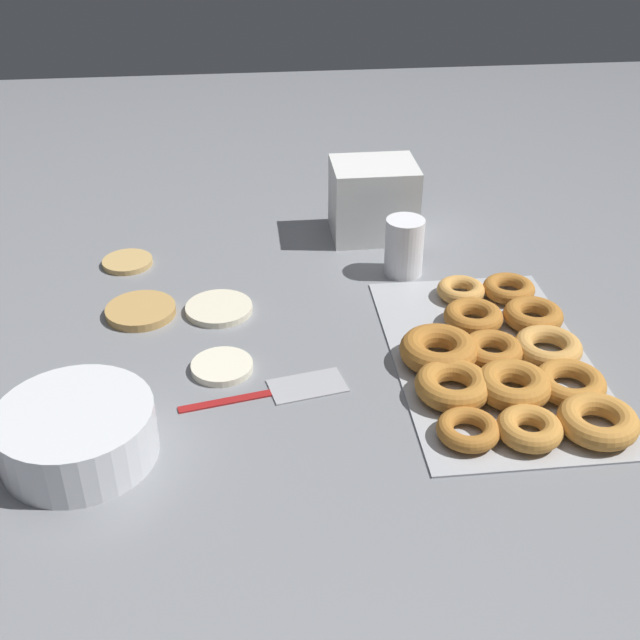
{
  "coord_description": "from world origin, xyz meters",
  "views": [
    {
      "loc": [
        -1.11,
        -0.01,
        0.69
      ],
      "look_at": [
        -0.08,
        -0.12,
        0.04
      ],
      "focal_mm": 45.0,
      "sensor_mm": 36.0,
      "label": 1
    }
  ],
  "objects_px": {
    "pancake_0": "(222,367)",
    "donut_tray": "(502,360)",
    "pancake_2": "(128,262)",
    "paper_cup": "(404,247)",
    "spatula": "(290,389)",
    "batter_bowl": "(77,433)",
    "pancake_1": "(219,309)",
    "container_stack": "(373,200)",
    "pancake_3": "(141,311)"
  },
  "relations": [
    {
      "from": "pancake_0",
      "to": "batter_bowl",
      "type": "bearing_deg",
      "value": 132.87
    },
    {
      "from": "pancake_2",
      "to": "spatula",
      "type": "bearing_deg",
      "value": -147.17
    },
    {
      "from": "donut_tray",
      "to": "batter_bowl",
      "type": "distance_m",
      "value": 0.6
    },
    {
      "from": "pancake_2",
      "to": "pancake_3",
      "type": "height_order",
      "value": "pancake_3"
    },
    {
      "from": "donut_tray",
      "to": "paper_cup",
      "type": "xyz_separation_m",
      "value": [
        0.31,
        0.08,
        0.03
      ]
    },
    {
      "from": "pancake_0",
      "to": "paper_cup",
      "type": "distance_m",
      "value": 0.42
    },
    {
      "from": "batter_bowl",
      "to": "container_stack",
      "type": "xyz_separation_m",
      "value": [
        0.59,
        -0.47,
        0.04
      ]
    },
    {
      "from": "donut_tray",
      "to": "paper_cup",
      "type": "distance_m",
      "value": 0.32
    },
    {
      "from": "spatula",
      "to": "container_stack",
      "type": "bearing_deg",
      "value": 56.31
    },
    {
      "from": "pancake_2",
      "to": "donut_tray",
      "type": "distance_m",
      "value": 0.7
    },
    {
      "from": "paper_cup",
      "to": "spatula",
      "type": "height_order",
      "value": "paper_cup"
    },
    {
      "from": "pancake_0",
      "to": "batter_bowl",
      "type": "xyz_separation_m",
      "value": [
        -0.17,
        0.18,
        0.03
      ]
    },
    {
      "from": "donut_tray",
      "to": "spatula",
      "type": "height_order",
      "value": "donut_tray"
    },
    {
      "from": "pancake_0",
      "to": "donut_tray",
      "type": "distance_m",
      "value": 0.41
    },
    {
      "from": "donut_tray",
      "to": "pancake_2",
      "type": "bearing_deg",
      "value": 55.6
    },
    {
      "from": "donut_tray",
      "to": "pancake_1",
      "type": "bearing_deg",
      "value": 62.76
    },
    {
      "from": "pancake_1",
      "to": "spatula",
      "type": "relative_size",
      "value": 0.46
    },
    {
      "from": "pancake_1",
      "to": "container_stack",
      "type": "height_order",
      "value": "container_stack"
    },
    {
      "from": "spatula",
      "to": "paper_cup",
      "type": "bearing_deg",
      "value": 43.55
    },
    {
      "from": "pancake_3",
      "to": "paper_cup",
      "type": "xyz_separation_m",
      "value": [
        0.09,
        -0.45,
        0.04
      ]
    },
    {
      "from": "pancake_2",
      "to": "paper_cup",
      "type": "xyz_separation_m",
      "value": [
        -0.08,
        -0.49,
        0.05
      ]
    },
    {
      "from": "pancake_2",
      "to": "paper_cup",
      "type": "height_order",
      "value": "paper_cup"
    },
    {
      "from": "paper_cup",
      "to": "donut_tray",
      "type": "bearing_deg",
      "value": -164.73
    },
    {
      "from": "pancake_0",
      "to": "pancake_3",
      "type": "relative_size",
      "value": 0.8
    },
    {
      "from": "pancake_1",
      "to": "spatula",
      "type": "distance_m",
      "value": 0.25
    },
    {
      "from": "pancake_1",
      "to": "batter_bowl",
      "type": "xyz_separation_m",
      "value": [
        -0.33,
        0.18,
        0.03
      ]
    },
    {
      "from": "pancake_0",
      "to": "pancake_3",
      "type": "distance_m",
      "value": 0.22
    },
    {
      "from": "donut_tray",
      "to": "pancake_0",
      "type": "bearing_deg",
      "value": 83.66
    },
    {
      "from": "pancake_1",
      "to": "container_stack",
      "type": "xyz_separation_m",
      "value": [
        0.26,
        -0.3,
        0.07
      ]
    },
    {
      "from": "pancake_1",
      "to": "donut_tray",
      "type": "xyz_separation_m",
      "value": [
        -0.21,
        -0.41,
        0.01
      ]
    },
    {
      "from": "paper_cup",
      "to": "spatula",
      "type": "xyz_separation_m",
      "value": [
        -0.33,
        0.23,
        -0.05
      ]
    },
    {
      "from": "pancake_3",
      "to": "container_stack",
      "type": "bearing_deg",
      "value": -59.05
    },
    {
      "from": "pancake_2",
      "to": "spatula",
      "type": "distance_m",
      "value": 0.49
    },
    {
      "from": "pancake_2",
      "to": "container_stack",
      "type": "height_order",
      "value": "container_stack"
    },
    {
      "from": "pancake_0",
      "to": "pancake_1",
      "type": "distance_m",
      "value": 0.17
    },
    {
      "from": "pancake_0",
      "to": "donut_tray",
      "type": "bearing_deg",
      "value": -96.34
    },
    {
      "from": "donut_tray",
      "to": "batter_bowl",
      "type": "height_order",
      "value": "batter_bowl"
    },
    {
      "from": "pancake_1",
      "to": "paper_cup",
      "type": "distance_m",
      "value": 0.35
    },
    {
      "from": "pancake_0",
      "to": "donut_tray",
      "type": "relative_size",
      "value": 0.19
    },
    {
      "from": "pancake_2",
      "to": "pancake_1",
      "type": "bearing_deg",
      "value": -137.94
    },
    {
      "from": "pancake_3",
      "to": "pancake_0",
      "type": "bearing_deg",
      "value": -142.51
    },
    {
      "from": "pancake_0",
      "to": "pancake_2",
      "type": "height_order",
      "value": "pancake_0"
    },
    {
      "from": "pancake_1",
      "to": "paper_cup",
      "type": "height_order",
      "value": "paper_cup"
    },
    {
      "from": "pancake_0",
      "to": "container_stack",
      "type": "relative_size",
      "value": 0.58
    },
    {
      "from": "donut_tray",
      "to": "batter_bowl",
      "type": "xyz_separation_m",
      "value": [
        -0.12,
        0.59,
        0.02
      ]
    },
    {
      "from": "pancake_2",
      "to": "paper_cup",
      "type": "distance_m",
      "value": 0.5
    },
    {
      "from": "pancake_1",
      "to": "donut_tray",
      "type": "distance_m",
      "value": 0.46
    },
    {
      "from": "paper_cup",
      "to": "pancake_0",
      "type": "bearing_deg",
      "value": 129.42
    },
    {
      "from": "batter_bowl",
      "to": "container_stack",
      "type": "distance_m",
      "value": 0.76
    },
    {
      "from": "batter_bowl",
      "to": "spatula",
      "type": "xyz_separation_m",
      "value": [
        0.11,
        -0.28,
        -0.03
      ]
    }
  ]
}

